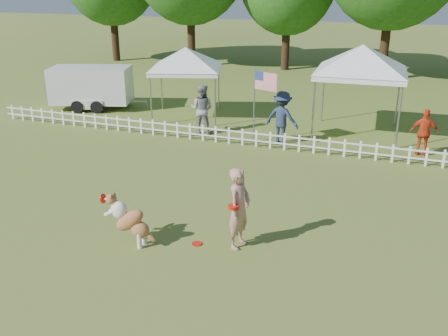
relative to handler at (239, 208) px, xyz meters
The scene contains 12 objects.
ground 1.66m from the handler, 166.51° to the right, with size 120.00×120.00×0.00m, color #48641F.
picket_fence 6.84m from the handler, 101.48° to the left, with size 22.00×0.08×0.60m, color white, non-canonical shape.
handler is the anchor object (origin of this frame).
dog 2.38m from the handler, 161.66° to the right, with size 1.13×0.38×1.16m, color brown, non-canonical shape.
frisbee_on_turf 1.29m from the handler, 164.19° to the right, with size 0.23×0.23×0.02m, color red.
canopy_tent_left 10.93m from the handler, 119.97° to the left, with size 2.74×2.74×2.83m, color white, non-canonical shape.
canopy_tent_right 9.61m from the handler, 81.38° to the left, with size 3.11×3.11×3.22m, color white, non-canonical shape.
cargo_trailer 13.77m from the handler, 136.90° to the left, with size 4.26×1.87×1.87m, color silver, non-canonical shape.
flag_pole 7.43m from the handler, 104.50° to the left, with size 1.00×0.10×2.60m, color gray, non-canonical shape.
spectator_a 8.58m from the handler, 117.80° to the left, with size 0.89×0.70×1.84m, color gray.
spectator_b 7.44m from the handler, 96.91° to the left, with size 1.20×0.69×1.86m, color #23324C.
spectator_c 8.61m from the handler, 63.97° to the left, with size 0.91×0.38×1.56m, color red.
Camera 1 is at (4.36, -8.81, 5.52)m, focal length 40.00 mm.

